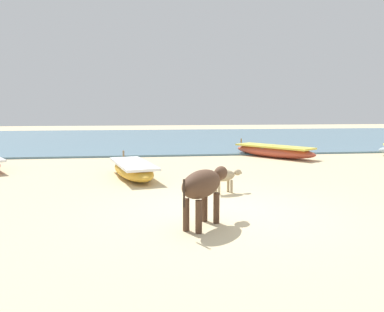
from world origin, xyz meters
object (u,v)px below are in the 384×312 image
Objects in this scene: fishing_boat_0 at (274,151)px; calf_near_dun at (225,176)px; fishing_boat_2 at (133,169)px; cow_adult_dark at (203,186)px.

fishing_boat_0 reaches higher than calf_near_dun.
fishing_boat_2 reaches higher than calf_near_dun.
fishing_boat_0 is at bearing 38.65° from calf_near_dun.
fishing_boat_2 is 3.95× the size of calf_near_dun.
calf_near_dun is (0.94, 2.48, -0.31)m from cow_adult_dark.
fishing_boat_2 is 2.47× the size of cow_adult_dark.
cow_adult_dark is at bearing 117.65° from fishing_boat_0.
fishing_boat_0 is at bearing -67.95° from fishing_boat_2.
fishing_boat_2 is (-5.76, -4.03, -0.02)m from fishing_boat_0.
cow_adult_dark is at bearing -178.23° from fishing_boat_2.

